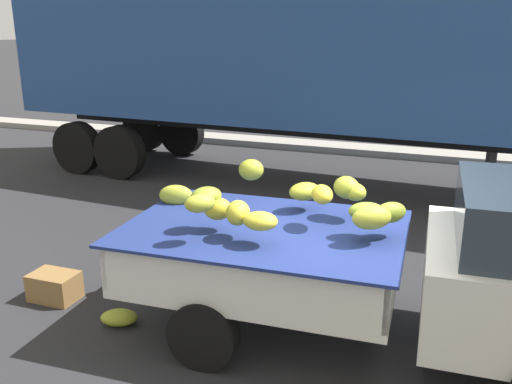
# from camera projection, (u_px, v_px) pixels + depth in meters

# --- Properties ---
(ground) EXTENTS (220.00, 220.00, 0.00)m
(ground) POSITION_uv_depth(u_px,v_px,m) (351.00, 331.00, 5.60)
(ground) COLOR #28282B
(curb_strip) EXTENTS (80.00, 0.80, 0.16)m
(curb_strip) POSITION_uv_depth(u_px,v_px,m) (424.00, 154.00, 13.02)
(curb_strip) COLOR gray
(curb_strip) RESTS_ON ground
(pickup_truck) EXTENTS (4.87, 2.15, 1.70)m
(pickup_truck) POSITION_uv_depth(u_px,v_px,m) (466.00, 269.00, 4.91)
(pickup_truck) COLOR silver
(pickup_truck) RESTS_ON ground
(semi_trailer) EXTENTS (12.10, 3.12, 3.95)m
(semi_trailer) POSITION_uv_depth(u_px,v_px,m) (307.00, 51.00, 10.24)
(semi_trailer) COLOR navy
(semi_trailer) RESTS_ON ground
(fallen_banana_bunch_near_tailgate) EXTENTS (0.45, 0.37, 0.16)m
(fallen_banana_bunch_near_tailgate) POSITION_uv_depth(u_px,v_px,m) (119.00, 317.00, 5.69)
(fallen_banana_bunch_near_tailgate) COLOR #A1AA2E
(fallen_banana_bunch_near_tailgate) RESTS_ON ground
(produce_crate) EXTENTS (0.53, 0.37, 0.31)m
(produce_crate) POSITION_uv_depth(u_px,v_px,m) (55.00, 286.00, 6.21)
(produce_crate) COLOR olive
(produce_crate) RESTS_ON ground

